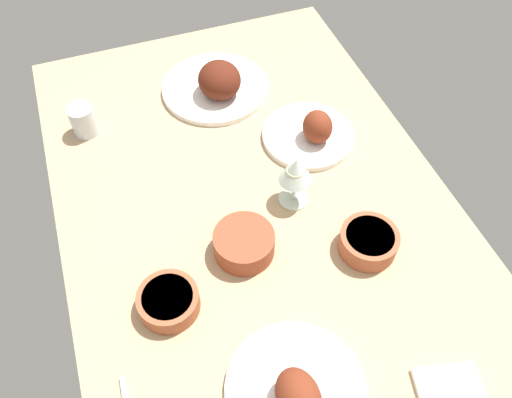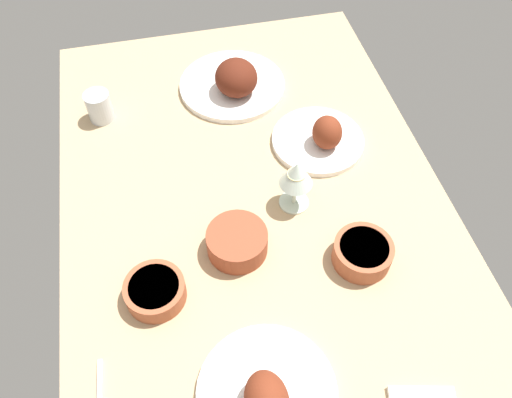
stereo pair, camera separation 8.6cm
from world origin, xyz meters
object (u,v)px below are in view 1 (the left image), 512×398
at_px(plate_far_side, 217,84).
at_px(water_tumbler, 83,120).
at_px(plate_center_main, 311,132).
at_px(bowl_pasta, 244,243).
at_px(wine_glass, 296,172).
at_px(bowl_cream, 168,301).
at_px(bowl_sauce, 368,241).
at_px(plate_near_viewer, 296,393).

height_order(plate_far_side, water_tumbler, plate_far_side).
relative_size(plate_center_main, water_tumbler, 2.90).
relative_size(plate_center_main, bowl_pasta, 1.77).
bearing_deg(bowl_pasta, plate_far_side, -10.73).
bearing_deg(bowl_pasta, wine_glass, -58.46).
distance_m(bowl_cream, bowl_sauce, 0.44).
bearing_deg(bowl_pasta, water_tumbler, 29.10).
bearing_deg(bowl_sauce, plate_far_side, 14.96).
distance_m(bowl_cream, bowl_pasta, 0.20).
bearing_deg(plate_center_main, bowl_pasta, 133.84).
height_order(plate_near_viewer, water_tumbler, plate_near_viewer).
xyz_separation_m(bowl_sauce, bowl_pasta, (0.09, 0.26, 0.00)).
bearing_deg(plate_center_main, bowl_sauce, 177.54).
distance_m(plate_far_side, bowl_pasta, 0.52).
bearing_deg(water_tumbler, plate_near_viewer, -162.49).
relative_size(plate_center_main, plate_near_viewer, 0.91).
xyz_separation_m(bowl_sauce, water_tumbler, (0.57, 0.53, 0.01)).
relative_size(bowl_sauce, water_tumbler, 1.57).
distance_m(plate_far_side, bowl_cream, 0.65).
bearing_deg(plate_center_main, bowl_cream, 126.24).
bearing_deg(bowl_pasta, bowl_sauce, -108.44).
xyz_separation_m(plate_far_side, plate_near_viewer, (-0.84, 0.11, -0.01)).
bearing_deg(water_tumbler, bowl_sauce, -137.32).
bearing_deg(bowl_cream, bowl_pasta, -68.07).
bearing_deg(bowl_cream, bowl_sauce, -91.34).
relative_size(plate_center_main, wine_glass, 1.68).
height_order(plate_far_side, plate_near_viewer, plate_far_side).
xyz_separation_m(plate_near_viewer, bowl_sauce, (0.24, -0.27, 0.00)).
height_order(plate_far_side, bowl_cream, plate_far_side).
relative_size(plate_far_side, bowl_pasta, 2.22).
distance_m(plate_far_side, wine_glass, 0.42).
xyz_separation_m(plate_near_viewer, water_tumbler, (0.81, 0.26, 0.01)).
bearing_deg(bowl_sauce, bowl_pasta, 71.56).
distance_m(plate_far_side, bowl_sauce, 0.62).
height_order(plate_far_side, bowl_sauce, plate_far_side).
bearing_deg(plate_near_viewer, water_tumbler, 17.51).
bearing_deg(plate_center_main, plate_near_viewer, 154.24).
bearing_deg(bowl_cream, plate_far_side, -25.80).
bearing_deg(bowl_sauce, water_tumbler, 42.68).
bearing_deg(wine_glass, bowl_cream, 116.49).
relative_size(plate_center_main, bowl_sauce, 1.85).
bearing_deg(plate_near_viewer, plate_center_main, -25.76).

